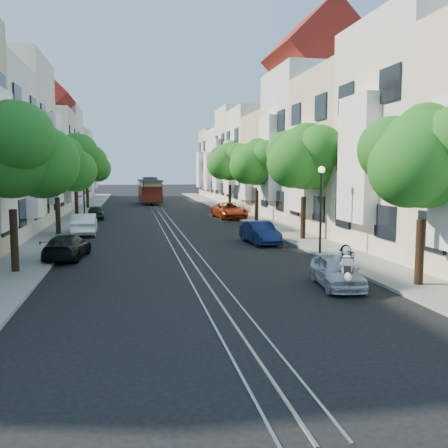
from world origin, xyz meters
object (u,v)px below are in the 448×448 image
lamp_east (321,196)px  tree_e_c (258,164)px  tree_w_d (87,165)px  tree_e_b (305,159)px  tree_w_c (76,159)px  parked_car_w_near (67,247)px  parked_car_e_mid (260,233)px  tree_w_a (12,154)px  tree_e_d (230,163)px  lamp_west (84,186)px  parked_car_e_near (337,271)px  sportbike_rider (346,266)px  parked_car_w_mid (85,224)px  parked_car_e_far (229,210)px  tree_e_a (426,161)px  cable_car (150,189)px  tree_w_b (57,165)px  parked_car_w_far (96,212)px

lamp_east → tree_e_c: bearing=86.6°
tree_e_c → tree_w_d: (-14.40, 16.00, 0.00)m
tree_e_b → tree_w_c: (-14.40, 16.00, 0.34)m
tree_w_d → parked_car_w_near: 31.16m
parked_car_e_mid → tree_w_a: bearing=-156.6°
tree_e_c → tree_e_d: 11.00m
tree_e_b → lamp_west: 18.90m
tree_e_c → parked_car_e_near: bearing=-97.3°
tree_e_b → tree_e_c: (-0.00, 11.00, -0.13)m
tree_e_c → lamp_west: size_ratio=1.57×
parked_car_e_mid → tree_w_c: bearing=119.6°
tree_w_a → parked_car_w_near: size_ratio=1.70×
tree_e_b → parked_car_w_near: tree_e_b is taller
parked_car_e_mid → tree_e_b: bearing=10.4°
sportbike_rider → parked_car_w_mid: (-10.03, 17.18, -0.20)m
tree_w_d → parked_car_e_far: tree_w_d is taller
lamp_west → parked_car_w_mid: 8.27m
tree_e_c → tree_w_a: bearing=-128.7°
tree_e_a → tree_e_b: size_ratio=0.94×
tree_w_a → parked_car_e_near: tree_w_a is taller
tree_e_b → tree_e_d: tree_e_d is taller
tree_e_b → parked_car_e_far: size_ratio=1.37×
tree_e_a → parked_car_w_mid: bearing=127.0°
tree_e_a → cable_car: tree_e_a is taller
tree_w_b → sportbike_rider: tree_w_b is taller
tree_e_c → cable_car: (-7.63, 23.27, -2.83)m
tree_w_c → parked_car_e_near: 30.09m
tree_w_b → parked_car_e_mid: tree_w_b is taller
tree_w_b → parked_car_e_mid: bearing=-26.6°
lamp_east → parked_car_e_far: bearing=92.1°
tree_e_c → parked_car_w_near: size_ratio=1.66×
tree_w_d → parked_car_w_near: size_ratio=1.66×
lamp_east → lamp_west: same height
tree_w_b → cable_car: (6.77, 29.27, -2.63)m
tree_e_d → tree_w_a: 32.38m
tree_e_a → tree_w_b: 22.28m
tree_w_d → sportbike_rider: size_ratio=3.42×
tree_w_b → parked_car_w_mid: bearing=2.8°
tree_e_b → parked_car_w_far: tree_e_b is taller
tree_e_c → lamp_east: (-0.96, -15.98, -1.75)m
lamp_west → sportbike_rider: (10.73, -25.13, -1.97)m
tree_w_a → cable_car: size_ratio=0.85×
tree_w_d → lamp_east: size_ratio=1.57×
parked_car_w_far → lamp_west: bearing=70.5°
lamp_east → tree_w_c: bearing=122.6°
tree_w_c → sportbike_rider: (11.57, -28.10, -4.19)m
tree_e_b → tree_e_d: (0.00, 22.00, 0.13)m
tree_w_c → parked_car_e_mid: size_ratio=1.89×
tree_e_b → tree_w_c: tree_w_c is taller
tree_e_d → sportbike_rider: 34.45m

